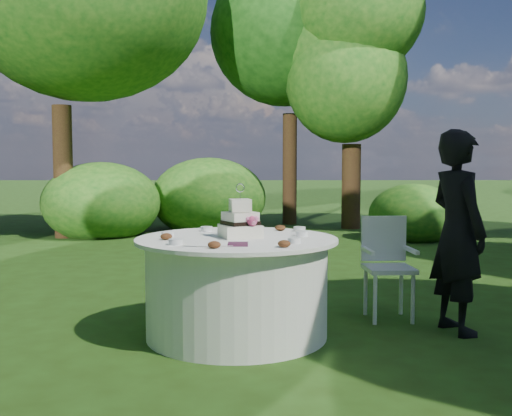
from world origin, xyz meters
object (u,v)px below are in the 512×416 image
(chair, at_px, (387,259))
(napkins, at_px, (238,244))
(cake, at_px, (241,223))
(table, at_px, (237,286))
(guest, at_px, (458,232))

(chair, bearing_deg, napkins, -142.34)
(cake, distance_m, chair, 1.42)
(napkins, distance_m, chair, 1.62)
(napkins, relative_size, chair, 0.16)
(table, relative_size, cake, 3.73)
(table, relative_size, chair, 1.78)
(guest, height_order, table, guest)
(guest, xyz_separation_m, cake, (-1.72, -0.08, 0.08))
(napkins, xyz_separation_m, chair, (1.27, 0.98, -0.26))
(cake, relative_size, chair, 0.48)
(guest, bearing_deg, napkins, 90.98)
(guest, bearing_deg, cake, 76.77)
(guest, distance_m, chair, 0.70)
(guest, height_order, cake, guest)
(table, bearing_deg, guest, 3.21)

